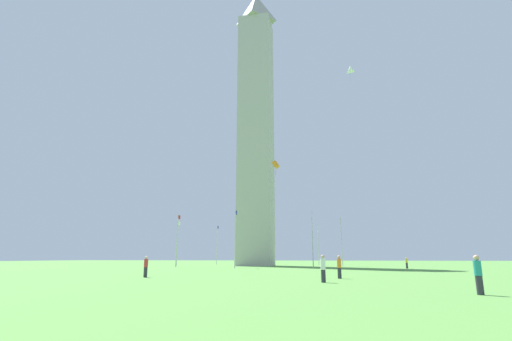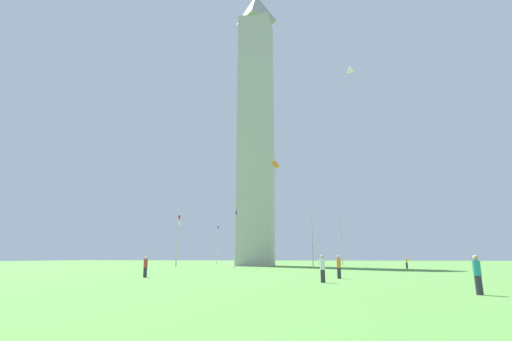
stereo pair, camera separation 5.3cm
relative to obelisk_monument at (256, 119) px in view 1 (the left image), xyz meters
name	(u,v)px [view 1 (the left image)]	position (x,y,z in m)	size (l,w,h in m)	color
ground_plane	(256,266)	(0.00, 0.00, -29.88)	(260.00, 260.00, 0.00)	#548C3D
obelisk_monument	(256,119)	(0.00, 0.00, 0.00)	(6.57, 6.57, 59.76)	#B7B2A8
flagpole_n	(270,243)	(16.33, 0.00, -25.03)	(1.12, 0.14, 8.90)	silver
flagpole_ne	(217,243)	(11.57, 11.51, -25.03)	(1.12, 0.14, 8.90)	silver
flagpole_e	(178,241)	(0.05, 16.28, -25.03)	(1.12, 0.14, 8.90)	silver
flagpole_se	(177,238)	(-11.46, 11.51, -25.03)	(1.12, 0.14, 8.90)	silver
flagpole_s	(235,236)	(-16.23, 0.00, -25.03)	(1.12, 0.14, 8.90)	silver
flagpole_sw	(312,236)	(-11.46, -11.51, -25.03)	(1.12, 0.14, 8.90)	silver
flagpole_w	(342,239)	(0.05, -16.28, -25.03)	(1.12, 0.14, 8.90)	silver
flagpole_nw	(318,242)	(11.57, -11.51, -25.03)	(1.12, 0.14, 8.90)	silver
person_teal_shirt	(478,275)	(-54.50, -20.89, -29.05)	(0.32, 0.32, 1.68)	#2D2D38
person_orange_shirt	(339,267)	(-42.57, -15.12, -29.02)	(0.32, 0.32, 1.73)	#2D2D38
person_white_shirt	(323,269)	(-47.55, -14.03, -29.01)	(0.32, 0.32, 1.75)	#2D2D38
person_yellow_shirt	(407,263)	(-13.28, -25.12, -29.08)	(0.32, 0.32, 1.63)	#2D2D38
person_red_shirt	(146,267)	(-43.87, 0.29, -29.05)	(0.32, 0.32, 1.68)	#2D2D38
kite_orange_box	(276,165)	(-10.64, -5.62, -12.70)	(1.03, 1.40, 2.62)	orange
kite_white_delta	(350,71)	(-14.57, -18.64, 1.50)	(1.97, 2.09, 2.72)	white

